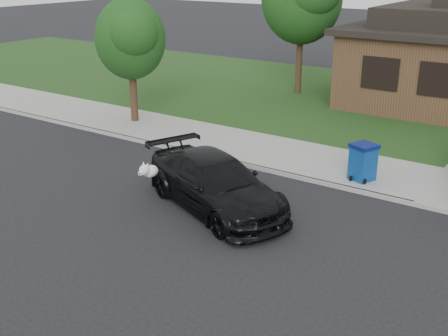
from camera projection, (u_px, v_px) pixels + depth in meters
The scene contains 7 objects.
ground at pixel (217, 219), 13.72m from camera, with size 120.00×120.00×0.00m, color black.
sidewalk at pixel (308, 160), 17.57m from camera, with size 60.00×3.00×0.12m, color gray.
curb at pixel (286, 174), 16.41m from camera, with size 60.00×0.12×0.12m, color gray.
lawn at pixel (392, 107), 23.76m from camera, with size 60.00×13.00×0.13m, color #193814.
sedan at pixel (215, 183), 14.11m from camera, with size 5.03×3.52×1.35m.
recycling_bin at pixel (363, 162), 15.69m from camera, with size 0.82×0.82×1.05m.
tree_2 at pixel (131, 38), 20.42m from camera, with size 2.73×2.60×4.59m.
Camera 1 is at (7.12, -10.17, 5.99)m, focal length 45.00 mm.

